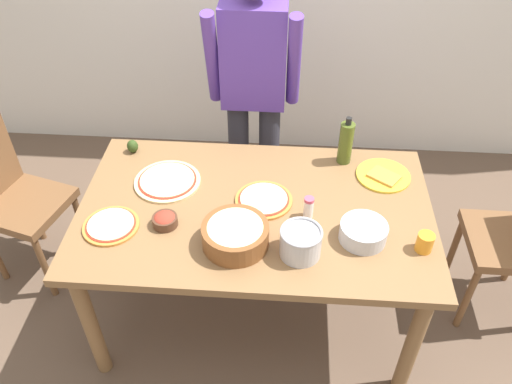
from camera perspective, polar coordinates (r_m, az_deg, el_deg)
The scene contains 16 objects.
ground at distance 2.91m, azimuth -0.07°, elevation -12.75°, with size 8.00×8.00×0.00m, color brown.
dining_table at distance 2.40m, azimuth -0.09°, elevation -3.31°, with size 1.60×0.96×0.76m.
person_cook at distance 2.85m, azimuth -0.26°, elevation 11.42°, with size 0.49×0.25×1.62m.
chair_wooden_left at distance 3.04m, azimuth -25.34°, elevation -0.11°, with size 0.49×0.49×0.95m.
pizza_raw_on_board at distance 2.50m, azimuth -9.73°, elevation 1.22°, with size 0.32×0.32×0.02m.
pizza_cooked_on_tray at distance 2.37m, azimuth 0.86°, elevation -0.84°, with size 0.26×0.26×0.02m.
pizza_second_cooked at distance 2.33m, azimuth -15.69°, elevation -3.56°, with size 0.24×0.24×0.02m.
plate_with_slice at distance 2.57m, azimuth 13.85°, elevation 1.77°, with size 0.26×0.26×0.02m.
popcorn_bowl at distance 2.14m, azimuth -2.30°, elevation -4.57°, with size 0.28×0.28×0.11m.
mixing_bowl_steel at distance 2.22m, azimuth 11.73°, elevation -4.35°, with size 0.20×0.20×0.08m.
small_sauce_bowl at distance 2.28m, azimuth -10.01°, elevation -3.05°, with size 0.11×0.11×0.06m.
olive_oil_bottle at distance 2.57m, azimuth 9.86°, elevation 5.39°, with size 0.07×0.07×0.26m.
steel_pot at distance 2.11m, azimuth 4.94°, elevation -5.52°, with size 0.17×0.17×0.13m.
cup_orange at distance 2.24m, azimuth 18.10°, elevation -5.30°, with size 0.07×0.07×0.09m, color orange.
salt_shaker at distance 2.28m, azimuth 5.81°, elevation -1.69°, with size 0.04×0.04×0.11m.
avocado at distance 2.72m, azimuth -13.44°, elevation 4.93°, with size 0.06×0.06×0.07m, color #2D4219.
Camera 1 is at (0.13, -1.71, 2.35)m, focal length 36.31 mm.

